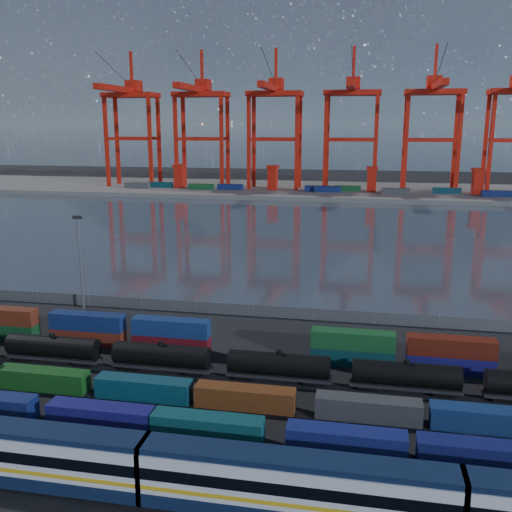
# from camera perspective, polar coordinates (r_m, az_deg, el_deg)

# --- Properties ---
(ground) EXTENTS (700.00, 700.00, 0.00)m
(ground) POSITION_cam_1_polar(r_m,az_deg,el_deg) (71.60, -4.69, -13.23)
(ground) COLOR black
(ground) RESTS_ON ground
(harbor_water) EXTENTS (700.00, 700.00, 0.00)m
(harbor_water) POSITION_cam_1_polar(r_m,az_deg,el_deg) (170.62, 4.79, 2.31)
(harbor_water) COLOR #2E3843
(harbor_water) RESTS_ON ground
(far_quay) EXTENTS (700.00, 70.00, 2.00)m
(far_quay) POSITION_cam_1_polar(r_m,az_deg,el_deg) (274.02, 7.22, 6.52)
(far_quay) COLOR #514F4C
(far_quay) RESTS_ON ground
(distant_mountains) EXTENTS (2470.00, 1100.00, 520.00)m
(distant_mountains) POSITION_cam_1_polar(r_m,az_deg,el_deg) (1673.01, 13.18, 19.19)
(distant_mountains) COLOR #1E2630
(distant_mountains) RESTS_ON ground
(passenger_train) EXTENTS (78.48, 3.27, 5.61)m
(passenger_train) POSITION_cam_1_polar(r_m,az_deg,el_deg) (50.18, 3.94, -22.05)
(passenger_train) COLOR silver
(passenger_train) RESTS_ON ground
(container_row_south) EXTENTS (139.83, 2.39, 5.10)m
(container_row_south) POSITION_cam_1_polar(r_m,az_deg,el_deg) (69.80, -23.07, -13.37)
(container_row_south) COLOR #444749
(container_row_south) RESTS_ON ground
(container_row_north) EXTENTS (141.17, 2.26, 4.82)m
(container_row_north) POSITION_cam_1_polar(r_m,az_deg,el_deg) (82.84, -8.76, -7.94)
(container_row_north) COLOR #101A50
(container_row_north) RESTS_ON ground
(tanker_string) EXTENTS (121.79, 2.85, 4.09)m
(tanker_string) POSITION_cam_1_polar(r_m,az_deg,el_deg) (74.37, -3.71, -10.44)
(tanker_string) COLOR black
(tanker_string) RESTS_ON ground
(waterfront_fence) EXTENTS (160.12, 0.12, 2.20)m
(waterfront_fence) POSITION_cam_1_polar(r_m,az_deg,el_deg) (96.46, -0.23, -5.48)
(waterfront_fence) COLOR #595B5E
(waterfront_fence) RESTS_ON ground
(yard_light_mast) EXTENTS (1.60, 0.40, 16.60)m
(yard_light_mast) POSITION_cam_1_polar(r_m,az_deg,el_deg) (102.35, -17.17, -0.16)
(yard_light_mast) COLOR slate
(yard_light_mast) RESTS_ON ground
(gantry_cranes) EXTENTS (200.13, 48.24, 65.33)m
(gantry_cranes) POSITION_cam_1_polar(r_m,az_deg,el_deg) (266.32, 5.70, 14.79)
(gantry_cranes) COLOR red
(gantry_cranes) RESTS_ON ground
(quay_containers) EXTENTS (172.58, 10.99, 2.60)m
(quay_containers) POSITION_cam_1_polar(r_m,az_deg,el_deg) (260.33, 4.58, 6.75)
(quay_containers) COLOR navy
(quay_containers) RESTS_ON far_quay
(straddle_carriers) EXTENTS (140.00, 7.00, 11.10)m
(straddle_carriers) POSITION_cam_1_polar(r_m,az_deg,el_deg) (263.58, 6.56, 7.77)
(straddle_carriers) COLOR red
(straddle_carriers) RESTS_ON far_quay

